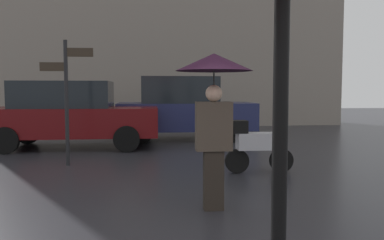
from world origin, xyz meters
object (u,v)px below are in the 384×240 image
pedestrian_with_umbrella (214,88)px  parked_scooter (257,144)px  parked_car_right (184,108)px  street_signpost (67,89)px  parked_car_left (71,114)px

pedestrian_with_umbrella → parked_scooter: 2.77m
parked_car_right → pedestrian_with_umbrella: bearing=-77.3°
pedestrian_with_umbrella → parked_car_right: (0.26, 7.53, -0.61)m
pedestrian_with_umbrella → street_signpost: street_signpost is taller
parked_car_right → parked_scooter: bearing=-65.1°
parked_car_left → parked_car_right: (3.24, 1.48, 0.06)m
parked_scooter → parked_car_left: bearing=116.7°
pedestrian_with_umbrella → parked_car_left: pedestrian_with_umbrella is taller
parked_scooter → parked_car_left: (-4.18, 3.79, 0.38)m
parked_scooter → street_signpost: bearing=141.8°
pedestrian_with_umbrella → parked_car_right: pedestrian_with_umbrella is taller
pedestrian_with_umbrella → street_signpost: size_ratio=0.79×
pedestrian_with_umbrella → parked_car_right: 7.56m
parked_car_left → pedestrian_with_umbrella: bearing=133.3°
parked_car_left → parked_scooter: bearing=154.9°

